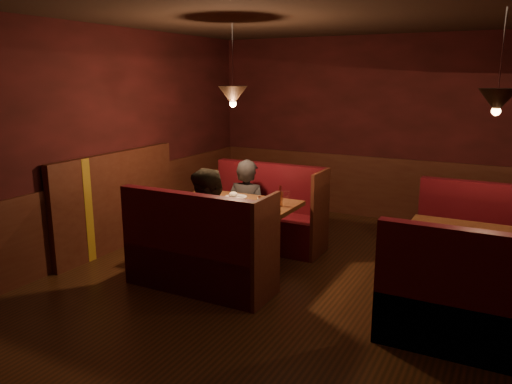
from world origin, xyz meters
The scene contains 9 objects.
room centered at (-0.28, 0.05, 1.05)m, with size 6.02×7.02×2.92m.
main_table centered at (-1.20, 0.57, 0.61)m, with size 1.49×0.90×1.04m.
main_bench_far centered at (-1.18, 1.41, 0.35)m, with size 1.63×0.58×1.11m.
main_bench_near centered at (-1.18, -0.28, 0.35)m, with size 1.63×0.58×1.11m.
second_table centered at (1.53, 0.57, 0.59)m, with size 1.41×0.90×0.79m.
second_bench_far centered at (1.56, 1.41, 0.35)m, with size 1.56×0.58×1.11m.
second_bench_near centered at (1.56, -0.27, 0.35)m, with size 1.56×0.58×1.11m.
diner_a centered at (-1.34, 1.13, 0.79)m, with size 0.57×0.38×1.57m, color black.
diner_b centered at (-1.17, -0.02, 0.82)m, with size 0.80×0.62×1.64m, color black.
Camera 1 is at (1.72, -4.45, 2.26)m, focal length 35.00 mm.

